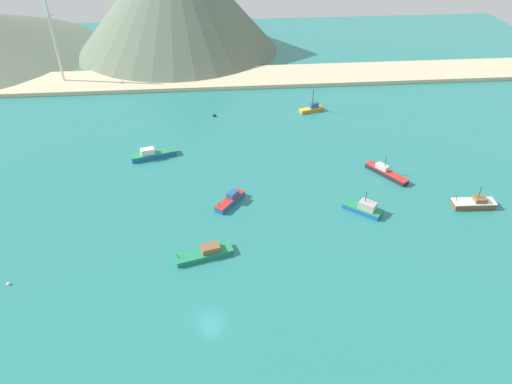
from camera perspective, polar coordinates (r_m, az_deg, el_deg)
ground at (r=99.03m, az=-5.62°, el=-1.79°), size 260.00×280.00×0.50m
fishing_boat_0 at (r=98.83m, az=-3.05°, el=-0.96°), size 6.64×7.72×2.51m
fishing_boat_1 at (r=107.38m, az=24.43°, el=-1.22°), size 8.65×3.19×4.83m
fishing_boat_2 at (r=138.00m, az=6.62°, el=9.81°), size 7.07×3.90×6.37m
fishing_boat_3 at (r=98.74m, az=12.67°, el=-1.85°), size 7.93×7.32×4.87m
fishing_boat_5 at (r=86.77m, az=-6.05°, el=-7.17°), size 10.79×5.58×2.04m
fishing_boat_7 at (r=116.98m, az=-12.15°, el=4.40°), size 11.04×5.40×2.55m
fishing_boat_8 at (r=111.50m, az=15.13°, el=2.26°), size 7.76×10.06×4.69m
buoy_1 at (r=134.90m, az=-4.96°, el=8.98°), size 0.99×0.99×0.99m
buoy_2 at (r=91.42m, az=-27.26°, el=-9.66°), size 0.65×0.65×0.65m
beach_strip at (r=159.34m, az=-5.80°, el=13.23°), size 247.00×17.51×1.20m
radio_tower at (r=163.32m, az=-22.70°, el=16.02°), size 2.56×2.05×25.63m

